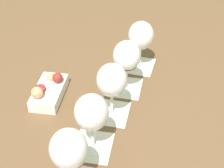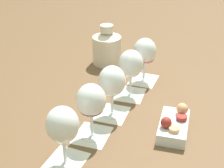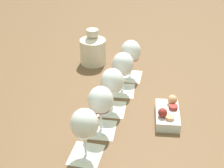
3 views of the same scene
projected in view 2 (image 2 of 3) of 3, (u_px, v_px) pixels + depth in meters
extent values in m
plane|color=brown|center=(112.00, 114.00, 1.09)|extent=(8.00, 8.00, 0.00)
cube|color=silver|center=(143.00, 80.00, 1.30)|extent=(0.14, 0.14, 0.00)
cube|color=silver|center=(130.00, 94.00, 1.20)|extent=(0.13, 0.14, 0.00)
cube|color=silver|center=(111.00, 114.00, 1.09)|extent=(0.14, 0.14, 0.00)
cube|color=silver|center=(92.00, 135.00, 0.99)|extent=(0.14, 0.14, 0.00)
cube|color=silver|center=(66.00, 162.00, 0.89)|extent=(0.14, 0.14, 0.00)
cylinder|color=white|center=(143.00, 79.00, 1.29)|extent=(0.07, 0.07, 0.01)
cylinder|color=white|center=(144.00, 70.00, 1.28)|extent=(0.01, 0.01, 0.07)
ellipsoid|color=white|center=(145.00, 51.00, 1.24)|extent=(0.08, 0.08, 0.10)
ellipsoid|color=#D55A64|center=(144.00, 59.00, 1.25)|extent=(0.07, 0.07, 0.02)
cylinder|color=white|center=(130.00, 93.00, 1.20)|extent=(0.07, 0.07, 0.01)
cylinder|color=white|center=(130.00, 84.00, 1.18)|extent=(0.01, 0.01, 0.07)
ellipsoid|color=white|center=(131.00, 64.00, 1.14)|extent=(0.08, 0.08, 0.10)
ellipsoid|color=#A02B35|center=(131.00, 70.00, 1.16)|extent=(0.07, 0.07, 0.04)
cylinder|color=white|center=(111.00, 113.00, 1.09)|extent=(0.07, 0.07, 0.01)
cylinder|color=white|center=(111.00, 103.00, 1.07)|extent=(0.01, 0.01, 0.07)
ellipsoid|color=white|center=(111.00, 81.00, 1.04)|extent=(0.08, 0.08, 0.10)
ellipsoid|color=maroon|center=(111.00, 88.00, 1.05)|extent=(0.07, 0.07, 0.04)
cylinder|color=white|center=(92.00, 134.00, 0.99)|extent=(0.07, 0.07, 0.01)
cylinder|color=white|center=(92.00, 123.00, 0.97)|extent=(0.01, 0.01, 0.07)
ellipsoid|color=white|center=(91.00, 100.00, 0.94)|extent=(0.08, 0.08, 0.10)
ellipsoid|color=#4D1525|center=(91.00, 109.00, 0.95)|extent=(0.07, 0.07, 0.03)
cylinder|color=white|center=(65.00, 161.00, 0.89)|extent=(0.07, 0.07, 0.01)
cylinder|color=white|center=(64.00, 149.00, 0.87)|extent=(0.01, 0.01, 0.07)
ellipsoid|color=white|center=(62.00, 125.00, 0.84)|extent=(0.08, 0.08, 0.10)
ellipsoid|color=#34101B|center=(63.00, 132.00, 0.85)|extent=(0.07, 0.07, 0.04)
cylinder|color=beige|center=(107.00, 50.00, 1.41)|extent=(0.12, 0.12, 0.11)
cone|color=beige|center=(107.00, 34.00, 1.37)|extent=(0.12, 0.12, 0.02)
cylinder|color=beige|center=(107.00, 29.00, 1.36)|extent=(0.05, 0.05, 0.03)
cube|color=silver|center=(174.00, 127.00, 1.00)|extent=(0.14, 0.18, 0.03)
sphere|color=maroon|center=(166.00, 122.00, 0.96)|extent=(0.03, 0.03, 0.03)
cylinder|color=maroon|center=(182.00, 118.00, 1.00)|extent=(0.03, 0.03, 0.01)
sphere|color=tan|center=(182.00, 109.00, 1.02)|extent=(0.04, 0.04, 0.04)
cylinder|color=tan|center=(174.00, 129.00, 0.95)|extent=(0.03, 0.03, 0.01)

